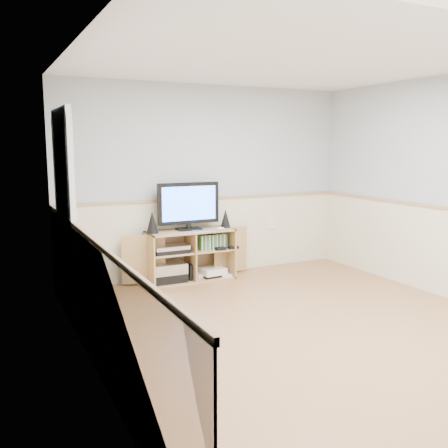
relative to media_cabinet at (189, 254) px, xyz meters
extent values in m
cube|color=tan|center=(0.34, -2.06, -0.34)|extent=(4.00, 4.50, 0.02)
cube|color=white|center=(0.34, -2.06, 2.18)|extent=(4.00, 4.50, 0.02)
cube|color=#B0BBBF|center=(-1.67, -2.06, 0.92)|extent=(0.02, 4.50, 2.50)
cube|color=#B0BBBF|center=(0.34, 0.20, 0.92)|extent=(4.00, 0.02, 2.50)
cube|color=beige|center=(0.34, 0.18, 0.17)|extent=(4.00, 0.01, 1.00)
cube|color=tan|center=(0.34, 0.17, 0.69)|extent=(4.00, 0.02, 0.04)
cube|color=beige|center=(-1.64, -0.76, 0.67)|extent=(0.03, 0.82, 2.00)
cube|color=tan|center=(0.00, -0.05, -0.32)|extent=(1.12, 0.42, 0.02)
cube|color=tan|center=(0.00, -0.05, 0.31)|extent=(1.12, 0.42, 0.02)
cube|color=tan|center=(-0.55, -0.05, -0.01)|extent=(0.02, 0.42, 0.65)
cube|color=tan|center=(0.55, -0.05, -0.01)|extent=(0.02, 0.42, 0.65)
cube|color=tan|center=(0.00, 0.15, -0.01)|extent=(1.12, 0.02, 0.65)
cube|color=tan|center=(0.00, -0.05, -0.01)|extent=(0.02, 0.40, 0.61)
cube|color=tan|center=(-0.28, -0.05, 0.05)|extent=(0.53, 0.38, 0.02)
cube|color=tan|center=(0.28, -0.05, 0.05)|extent=(0.53, 0.38, 0.02)
cube|color=tan|center=(-0.60, 0.00, -0.01)|extent=(0.53, 0.11, 0.61)
cube|color=tan|center=(0.60, 0.00, -0.01)|extent=(0.53, 0.11, 0.61)
cube|color=black|center=(0.00, 0.00, 0.33)|extent=(0.31, 0.18, 0.02)
cube|color=black|center=(0.00, 0.00, 0.37)|extent=(0.05, 0.04, 0.06)
cube|color=black|center=(0.00, 0.00, 0.66)|extent=(0.82, 0.05, 0.53)
cube|color=blue|center=(0.00, -0.03, 0.66)|extent=(0.72, 0.01, 0.43)
cone|color=black|center=(-0.49, -0.03, 0.46)|extent=(0.15, 0.15, 0.27)
cone|color=black|center=(0.51, -0.03, 0.44)|extent=(0.13, 0.13, 0.24)
cube|color=silver|center=(0.12, -0.19, 0.32)|extent=(0.30, 0.17, 0.01)
ellipsoid|color=white|center=(0.36, -0.19, 0.34)|extent=(0.10, 0.07, 0.04)
cube|color=black|center=(-0.32, -0.05, -0.26)|extent=(0.44, 0.33, 0.11)
cube|color=silver|center=(-0.32, -0.05, -0.14)|extent=(0.44, 0.33, 0.13)
cube|color=black|center=(-0.28, -0.05, 0.08)|extent=(0.44, 0.31, 0.05)
cube|color=silver|center=(-0.28, -0.05, 0.13)|extent=(0.44, 0.31, 0.05)
cube|color=black|center=(-0.04, -0.10, -0.21)|extent=(0.04, 0.14, 0.20)
cube|color=white|center=(0.18, -0.02, -0.29)|extent=(0.23, 0.18, 0.05)
cube|color=black|center=(0.30, -0.07, -0.30)|extent=(0.32, 0.27, 0.03)
cube|color=white|center=(0.30, -0.07, -0.24)|extent=(0.33, 0.29, 0.08)
cube|color=white|center=(0.50, -0.15, -0.30)|extent=(0.04, 0.14, 0.03)
cube|color=white|center=(0.48, 0.01, -0.30)|extent=(0.09, 0.15, 0.03)
cube|color=#3F8C3F|center=(0.30, -0.07, 0.15)|extent=(0.38, 0.13, 0.19)
cube|color=white|center=(1.34, 0.17, 0.27)|extent=(0.12, 0.03, 0.12)
camera|label=1|loc=(-2.37, -5.85, 1.39)|focal=40.00mm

